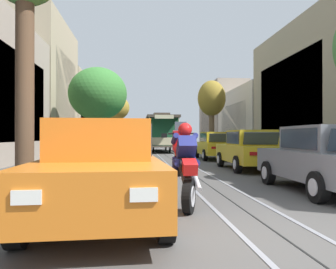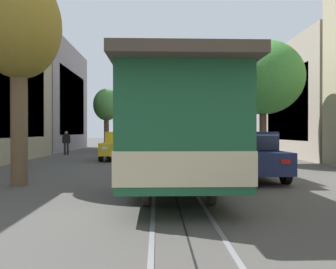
{
  "view_description": "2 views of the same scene",
  "coord_description": "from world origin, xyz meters",
  "px_view_note": "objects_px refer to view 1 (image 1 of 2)",
  "views": [
    {
      "loc": [
        -1.89,
        -4.21,
        1.33
      ],
      "look_at": [
        -0.01,
        17.34,
        1.46
      ],
      "focal_mm": 35.85,
      "sensor_mm": 36.0,
      "label": 1
    },
    {
      "loc": [
        0.46,
        35.66,
        1.57
      ],
      "look_at": [
        -0.42,
        7.44,
        1.37
      ],
      "focal_mm": 38.83,
      "sensor_mm": 36.0,
      "label": 2
    }
  ],
  "objects_px": {
    "street_tree_kerb_left_second": "(98,94)",
    "street_tree_kerb_right_second": "(212,100)",
    "pedestrian_on_left_pavement": "(324,145)",
    "parked_car_grey_near_right": "(325,159)",
    "parked_car_teal_fourth_left": "(131,145)",
    "cable_car_trolley": "(160,133)",
    "parked_car_maroon_second_left": "(118,152)",
    "parked_car_black_mid_left": "(127,147)",
    "pedestrian_on_right_pavement": "(104,141)",
    "motorcycle_with_rider": "(185,161)",
    "parked_car_yellow_mid_right": "(216,146)",
    "street_tree_kerb_left_mid": "(114,108)",
    "parked_car_yellow_second_right": "(250,150)",
    "parked_car_orange_near_left": "(101,169)",
    "parked_car_navy_fifth_left": "(131,143)"
  },
  "relations": [
    {
      "from": "street_tree_kerb_left_mid",
      "to": "pedestrian_on_right_pavement",
      "type": "distance_m",
      "value": 6.78
    },
    {
      "from": "parked_car_orange_near_left",
      "to": "parked_car_yellow_mid_right",
      "type": "distance_m",
      "value": 14.48
    },
    {
      "from": "parked_car_maroon_second_left",
      "to": "cable_car_trolley",
      "type": "xyz_separation_m",
      "value": [
        2.57,
        18.8,
        0.86
      ]
    },
    {
      "from": "pedestrian_on_left_pavement",
      "to": "pedestrian_on_right_pavement",
      "type": "xyz_separation_m",
      "value": [
        -11.66,
        15.64,
        -0.02
      ]
    },
    {
      "from": "pedestrian_on_left_pavement",
      "to": "parked_car_navy_fifth_left",
      "type": "bearing_deg",
      "value": 125.23
    },
    {
      "from": "parked_car_black_mid_left",
      "to": "pedestrian_on_left_pavement",
      "type": "bearing_deg",
      "value": -11.52
    },
    {
      "from": "parked_car_orange_near_left",
      "to": "parked_car_black_mid_left",
      "type": "relative_size",
      "value": 1.01
    },
    {
      "from": "parked_car_yellow_second_right",
      "to": "pedestrian_on_right_pavement",
      "type": "relative_size",
      "value": 2.76
    },
    {
      "from": "parked_car_navy_fifth_left",
      "to": "pedestrian_on_right_pavement",
      "type": "height_order",
      "value": "pedestrian_on_right_pavement"
    },
    {
      "from": "parked_car_navy_fifth_left",
      "to": "parked_car_yellow_mid_right",
      "type": "distance_m",
      "value": 10.1
    },
    {
      "from": "parked_car_yellow_second_right",
      "to": "pedestrian_on_right_pavement",
      "type": "distance_m",
      "value": 18.96
    },
    {
      "from": "parked_car_yellow_second_right",
      "to": "cable_car_trolley",
      "type": "distance_m",
      "value": 17.17
    },
    {
      "from": "parked_car_teal_fourth_left",
      "to": "motorcycle_with_rider",
      "type": "height_order",
      "value": "motorcycle_with_rider"
    },
    {
      "from": "motorcycle_with_rider",
      "to": "parked_car_yellow_mid_right",
      "type": "bearing_deg",
      "value": 74.42
    },
    {
      "from": "parked_car_orange_near_left",
      "to": "parked_car_maroon_second_left",
      "type": "distance_m",
      "value": 5.71
    },
    {
      "from": "parked_car_yellow_second_right",
      "to": "cable_car_trolley",
      "type": "xyz_separation_m",
      "value": [
        -2.54,
        16.96,
        0.86
      ]
    },
    {
      "from": "parked_car_black_mid_left",
      "to": "pedestrian_on_right_pavement",
      "type": "distance_m",
      "value": 14.0
    },
    {
      "from": "parked_car_maroon_second_left",
      "to": "parked_car_black_mid_left",
      "type": "distance_m",
      "value": 5.47
    },
    {
      "from": "street_tree_kerb_right_second",
      "to": "pedestrian_on_right_pavement",
      "type": "bearing_deg",
      "value": 171.57
    },
    {
      "from": "parked_car_orange_near_left",
      "to": "pedestrian_on_right_pavement",
      "type": "xyz_separation_m",
      "value": [
        -2.49,
        24.96,
        0.09
      ]
    },
    {
      "from": "parked_car_orange_near_left",
      "to": "motorcycle_with_rider",
      "type": "xyz_separation_m",
      "value": [
        1.47,
        0.73,
        0.06
      ]
    },
    {
      "from": "parked_car_grey_near_right",
      "to": "parked_car_maroon_second_left",
      "type": "bearing_deg",
      "value": 145.06
    },
    {
      "from": "parked_car_yellow_mid_right",
      "to": "motorcycle_with_rider",
      "type": "distance_m",
      "value": 13.32
    },
    {
      "from": "parked_car_navy_fifth_left",
      "to": "street_tree_kerb_right_second",
      "type": "distance_m",
      "value": 8.07
    },
    {
      "from": "parked_car_maroon_second_left",
      "to": "pedestrian_on_left_pavement",
      "type": "xyz_separation_m",
      "value": [
        9.23,
        3.61,
        0.11
      ]
    },
    {
      "from": "parked_car_black_mid_left",
      "to": "parked_car_navy_fifth_left",
      "type": "height_order",
      "value": "same"
    },
    {
      "from": "parked_car_maroon_second_left",
      "to": "parked_car_navy_fifth_left",
      "type": "bearing_deg",
      "value": 89.8
    },
    {
      "from": "parked_car_teal_fourth_left",
      "to": "parked_car_maroon_second_left",
      "type": "bearing_deg",
      "value": -90.94
    },
    {
      "from": "street_tree_kerb_left_second",
      "to": "street_tree_kerb_right_second",
      "type": "xyz_separation_m",
      "value": [
        9.13,
        6.41,
        0.43
      ]
    },
    {
      "from": "parked_car_orange_near_left",
      "to": "parked_car_yellow_mid_right",
      "type": "xyz_separation_m",
      "value": [
        5.05,
        13.57,
        0.0
      ]
    },
    {
      "from": "parked_car_maroon_second_left",
      "to": "cable_car_trolley",
      "type": "relative_size",
      "value": 0.48
    },
    {
      "from": "parked_car_yellow_second_right",
      "to": "parked_car_grey_near_right",
      "type": "bearing_deg",
      "value": -89.92
    },
    {
      "from": "street_tree_kerb_left_mid",
      "to": "parked_car_yellow_second_right",
      "type": "bearing_deg",
      "value": -73.02
    },
    {
      "from": "parked_car_black_mid_left",
      "to": "parked_car_yellow_mid_right",
      "type": "relative_size",
      "value": 1.0
    },
    {
      "from": "parked_car_teal_fourth_left",
      "to": "street_tree_kerb_left_second",
      "type": "height_order",
      "value": "street_tree_kerb_left_second"
    },
    {
      "from": "parked_car_maroon_second_left",
      "to": "motorcycle_with_rider",
      "type": "distance_m",
      "value": 5.21
    },
    {
      "from": "parked_car_orange_near_left",
      "to": "parked_car_maroon_second_left",
      "type": "relative_size",
      "value": 1.01
    },
    {
      "from": "parked_car_orange_near_left",
      "to": "parked_car_teal_fourth_left",
      "type": "bearing_deg",
      "value": 89.59
    },
    {
      "from": "parked_car_maroon_second_left",
      "to": "parked_car_yellow_second_right",
      "type": "distance_m",
      "value": 5.44
    },
    {
      "from": "parked_car_teal_fourth_left",
      "to": "motorcycle_with_rider",
      "type": "xyz_separation_m",
      "value": [
        1.35,
        -15.89,
        0.06
      ]
    },
    {
      "from": "parked_car_orange_near_left",
      "to": "pedestrian_on_right_pavement",
      "type": "height_order",
      "value": "pedestrian_on_right_pavement"
    },
    {
      "from": "parked_car_teal_fourth_left",
      "to": "street_tree_kerb_right_second",
      "type": "relative_size",
      "value": 0.7
    },
    {
      "from": "parked_car_teal_fourth_left",
      "to": "cable_car_trolley",
      "type": "height_order",
      "value": "cable_car_trolley"
    },
    {
      "from": "parked_car_maroon_second_left",
      "to": "pedestrian_on_left_pavement",
      "type": "height_order",
      "value": "pedestrian_on_left_pavement"
    },
    {
      "from": "parked_car_teal_fourth_left",
      "to": "pedestrian_on_left_pavement",
      "type": "xyz_separation_m",
      "value": [
        9.05,
        -7.3,
        0.11
      ]
    },
    {
      "from": "street_tree_kerb_left_second",
      "to": "street_tree_kerb_left_mid",
      "type": "bearing_deg",
      "value": 89.65
    },
    {
      "from": "street_tree_kerb_right_second",
      "to": "parked_car_black_mid_left",
      "type": "bearing_deg",
      "value": -119.52
    },
    {
      "from": "pedestrian_on_left_pavement",
      "to": "parked_car_grey_near_right",
      "type": "bearing_deg",
      "value": -119.75
    },
    {
      "from": "parked_car_grey_near_right",
      "to": "street_tree_kerb_left_mid",
      "type": "height_order",
      "value": "street_tree_kerb_left_mid"
    },
    {
      "from": "parked_car_grey_near_right",
      "to": "street_tree_kerb_left_second",
      "type": "bearing_deg",
      "value": 115.54
    }
  ]
}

